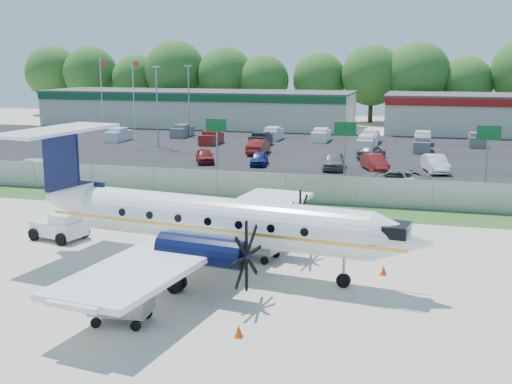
% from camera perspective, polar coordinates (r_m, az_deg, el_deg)
% --- Properties ---
extents(ground, '(170.00, 170.00, 0.00)m').
position_cam_1_polar(ground, '(32.07, -2.77, -6.14)').
color(ground, beige).
rests_on(ground, ground).
extents(grass_verge, '(170.00, 4.00, 0.02)m').
position_cam_1_polar(grass_verge, '(43.24, 2.04, -1.41)').
color(grass_verge, '#2D561E').
rests_on(grass_verge, ground).
extents(access_road, '(170.00, 8.00, 0.02)m').
position_cam_1_polar(access_road, '(49.94, 3.84, 0.36)').
color(access_road, black).
rests_on(access_road, ground).
extents(parking_lot, '(170.00, 32.00, 0.02)m').
position_cam_1_polar(parking_lot, '(70.38, 7.15, 3.62)').
color(parking_lot, black).
rests_on(parking_lot, ground).
extents(perimeter_fence, '(120.00, 0.06, 1.99)m').
position_cam_1_polar(perimeter_fence, '(44.94, 2.62, 0.39)').
color(perimeter_fence, gray).
rests_on(perimeter_fence, ground).
extents(building_west, '(46.40, 12.40, 5.24)m').
position_cam_1_polar(building_west, '(97.22, -5.24, 7.44)').
color(building_west, beige).
rests_on(building_west, ground).
extents(sign_left, '(1.80, 0.26, 5.00)m').
position_cam_1_polar(sign_left, '(55.14, -3.54, 5.23)').
color(sign_left, gray).
rests_on(sign_left, ground).
extents(sign_mid, '(1.80, 0.26, 5.00)m').
position_cam_1_polar(sign_mid, '(52.73, 7.93, 4.85)').
color(sign_mid, gray).
rests_on(sign_mid, ground).
extents(sign_right, '(1.80, 0.26, 5.00)m').
position_cam_1_polar(sign_right, '(52.55, 19.94, 4.23)').
color(sign_right, gray).
rests_on(sign_right, ground).
extents(flagpole_west, '(1.06, 0.12, 10.00)m').
position_cam_1_polar(flagpole_west, '(95.56, -13.55, 8.90)').
color(flagpole_west, white).
rests_on(flagpole_west, ground).
extents(flagpole_east, '(1.06, 0.12, 10.00)m').
position_cam_1_polar(flagpole_east, '(93.30, -10.81, 8.96)').
color(flagpole_east, white).
rests_on(flagpole_east, ground).
extents(light_pole_nw, '(0.90, 0.35, 9.09)m').
position_cam_1_polar(light_pole_nw, '(73.34, -8.79, 8.00)').
color(light_pole_nw, gray).
rests_on(light_pole_nw, ground).
extents(light_pole_sw, '(0.90, 0.35, 9.09)m').
position_cam_1_polar(light_pole_sw, '(82.59, -6.00, 8.48)').
color(light_pole_sw, gray).
rests_on(light_pole_sw, ground).
extents(tree_line, '(112.00, 6.00, 14.00)m').
position_cam_1_polar(tree_line, '(103.95, 9.74, 6.14)').
color(tree_line, '#275A1A').
rests_on(tree_line, ground).
extents(aircraft, '(20.73, 20.37, 6.35)m').
position_cam_1_polar(aircraft, '(30.21, -3.86, -2.45)').
color(aircraft, white).
rests_on(aircraft, ground).
extents(pushback_tug, '(3.16, 2.60, 1.53)m').
position_cam_1_polar(pushback_tug, '(37.24, -16.97, -2.94)').
color(pushback_tug, white).
rests_on(pushback_tug, ground).
extents(baggage_cart_near, '(2.33, 1.51, 1.18)m').
position_cam_1_polar(baggage_cart_near, '(25.20, -11.86, -10.17)').
color(baggage_cart_near, gray).
rests_on(baggage_cart_near, ground).
extents(baggage_cart_far, '(2.50, 1.85, 1.18)m').
position_cam_1_polar(baggage_cart_far, '(32.22, 0.04, -5.03)').
color(baggage_cart_far, gray).
rests_on(baggage_cart_far, ground).
extents(cone_nose, '(0.32, 0.32, 0.46)m').
position_cam_1_polar(cone_nose, '(30.57, 11.26, -6.85)').
color(cone_nose, '#E04107').
rests_on(cone_nose, ground).
extents(cone_port_wing, '(0.33, 0.33, 0.47)m').
position_cam_1_polar(cone_port_wing, '(23.65, -1.55, -12.27)').
color(cone_port_wing, '#E04107').
rests_on(cone_port_wing, ground).
extents(cone_starboard_wing, '(0.39, 0.39, 0.55)m').
position_cam_1_polar(cone_starboard_wing, '(43.32, -5.60, -1.09)').
color(cone_starboard_wing, '#E04107').
rests_on(cone_starboard_wing, ground).
extents(road_car_west, '(5.31, 2.81, 1.72)m').
position_cam_1_polar(road_car_west, '(57.19, -18.64, 1.21)').
color(road_car_west, beige).
rests_on(road_car_west, ground).
extents(road_car_mid, '(5.95, 2.96, 1.62)m').
position_cam_1_polar(road_car_mid, '(50.30, 11.91, 0.20)').
color(road_car_mid, '#595B5E').
rests_on(road_car_mid, ground).
extents(parked_car_a, '(3.08, 4.32, 1.36)m').
position_cam_1_polar(parked_car_a, '(62.11, -4.56, 2.59)').
color(parked_car_a, maroon).
rests_on(parked_car_a, ground).
extents(parked_car_b, '(2.08, 3.97, 1.29)m').
position_cam_1_polar(parked_car_b, '(60.58, 0.28, 2.39)').
color(parked_car_b, navy).
rests_on(parked_car_b, ground).
extents(parked_car_c, '(2.25, 4.83, 1.60)m').
position_cam_1_polar(parked_car_c, '(58.76, 6.94, 2.01)').
color(parked_car_c, '#595B5E').
rests_on(parked_car_c, ground).
extents(parked_car_d, '(3.08, 4.65, 1.45)m').
position_cam_1_polar(parked_car_d, '(58.73, 10.47, 1.90)').
color(parked_car_d, maroon).
rests_on(parked_car_d, ground).
extents(parked_car_e, '(2.67, 4.97, 1.55)m').
position_cam_1_polar(parked_car_e, '(58.95, 15.62, 1.69)').
color(parked_car_e, silver).
rests_on(parked_car_e, ground).
extents(parked_car_f, '(1.79, 4.80, 1.57)m').
position_cam_1_polar(parked_car_f, '(67.73, 0.21, 3.39)').
color(parked_car_f, maroon).
rests_on(parked_car_f, ground).
extents(parked_car_g, '(2.96, 4.69, 1.49)m').
position_cam_1_polar(parked_car_g, '(65.47, 10.20, 2.91)').
color(parked_car_g, '#595B5E').
rests_on(parked_car_g, ground).
extents(far_parking_rows, '(56.00, 10.00, 1.60)m').
position_cam_1_polar(far_parking_rows, '(75.30, 7.67, 4.13)').
color(far_parking_rows, gray).
rests_on(far_parking_rows, ground).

